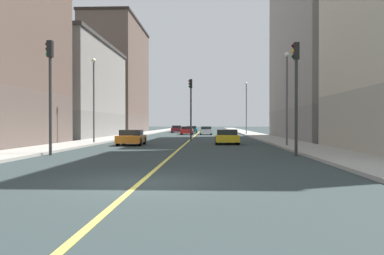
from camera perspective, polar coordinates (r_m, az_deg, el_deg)
name	(u,v)px	position (r m, az deg, el deg)	size (l,w,h in m)	color
ground_plane	(140,183)	(12.36, -7.12, -7.55)	(400.00, 400.00, 0.00)	#2C3737
sidewalk_left	(255,135)	(61.45, 8.60, -0.97)	(3.26, 168.00, 0.15)	#9E9B93
sidewalk_right	(137,134)	(62.02, -7.53, -0.95)	(3.26, 168.00, 0.15)	#9E9B93
lane_center_stripe	(196,135)	(61.13, 0.50, -1.03)	(0.16, 154.00, 0.01)	#E5D14C
building_left_mid	(323,34)	(48.33, 17.55, 12.10)	(8.47, 24.12, 22.79)	slate
building_right_midblock	(74,90)	(52.63, -15.83, 4.97)	(8.47, 21.46, 11.53)	slate
building_right_distant	(117,78)	(75.45, -10.24, 6.66)	(8.47, 21.65, 19.43)	brown
traffic_light_left_near	(296,83)	(22.83, 14.07, 5.99)	(0.40, 0.32, 6.03)	#2D2D2D
traffic_light_right_near	(50,81)	(23.99, -18.92, 6.00)	(0.40, 0.32, 6.24)	#2D2D2D
traffic_light_median_far	(191,101)	(42.39, -0.18, 3.67)	(0.40, 0.32, 6.23)	#2D2D2D
street_lamp_left_near	(287,88)	(30.93, 12.89, 5.25)	(0.36, 0.36, 6.75)	#4C4C51
street_lamp_right_near	(94,91)	(35.75, -13.33, 4.85)	(0.36, 0.36, 7.02)	#4C4C51
street_lamp_left_far	(246,103)	(63.59, 7.47, 3.38)	(0.36, 0.36, 7.82)	#4C4C51
car_red	(187,131)	(63.25, -0.70, -0.42)	(1.86, 3.98, 1.25)	red
car_teal	(192,130)	(71.39, -0.06, -0.30)	(1.96, 3.96, 1.26)	#196670
car_maroon	(177,129)	(76.10, -2.11, -0.23)	(1.94, 4.53, 1.32)	maroon
car_yellow	(227,137)	(34.99, 4.82, -1.29)	(1.99, 4.36, 1.22)	gold
car_orange	(131,138)	(33.33, -8.31, -1.38)	(2.00, 4.03, 1.22)	orange
car_white	(206,131)	(63.05, 1.93, -0.44)	(1.91, 4.03, 1.25)	white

